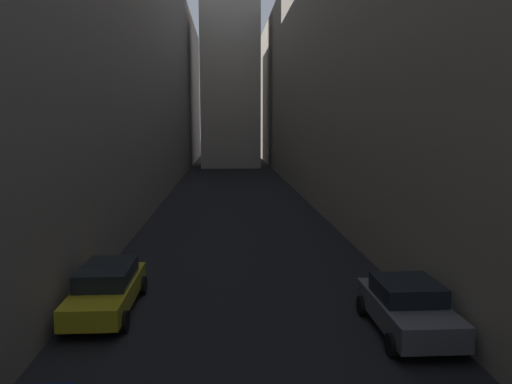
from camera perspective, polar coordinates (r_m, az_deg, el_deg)
ground_plane at (r=37.01m, az=-2.49°, el=-1.12°), size 264.00×264.00×0.00m
building_block_left at (r=40.35m, az=-19.85°, el=14.47°), size 12.11×108.00×21.47m
building_block_right at (r=40.81m, az=14.98°, el=14.05°), size 12.97×108.00×20.70m
parked_car_left_far at (r=16.09m, az=-17.13°, el=-10.73°), size 1.88×4.57×1.46m
parked_car_right_far at (r=14.58m, az=17.41°, el=-12.75°), size 2.03×3.98×1.48m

